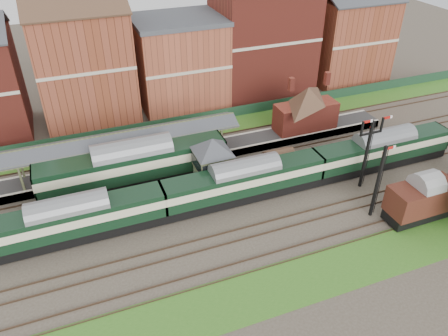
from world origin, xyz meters
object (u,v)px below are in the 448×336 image
object	(u,v)px
signal_box	(213,162)
semaphore_bracket	(368,150)
platform_railcar	(134,165)
goods_van_a	(422,199)
dmu_train	(245,181)

from	to	relation	value
signal_box	semaphore_bracket	distance (m)	16.16
platform_railcar	goods_van_a	world-z (taller)	platform_railcar
signal_box	semaphore_bracket	xyz separation A→B (m)	(15.04, -5.75, 1.44)
semaphore_bracket	platform_railcar	xyz separation A→B (m)	(-22.79, 9.00, -1.95)
dmu_train	signal_box	bearing A→B (deg)	125.13
goods_van_a	semaphore_bracket	bearing A→B (deg)	106.71
semaphore_bracket	platform_railcar	distance (m)	24.58
platform_railcar	goods_van_a	xyz separation A→B (m)	(24.75, -15.50, -0.38)
semaphore_bracket	dmu_train	size ratio (longest dim) A/B	0.16
signal_box	platform_railcar	distance (m)	8.42
signal_box	semaphore_bracket	size ratio (longest dim) A/B	0.73
signal_box	goods_van_a	bearing A→B (deg)	-35.79
semaphore_bracket	goods_van_a	size ratio (longest dim) A/B	1.21
dmu_train	goods_van_a	distance (m)	17.24
signal_box	platform_railcar	size ratio (longest dim) A/B	0.30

